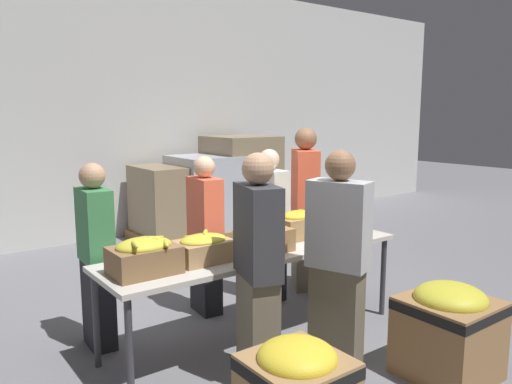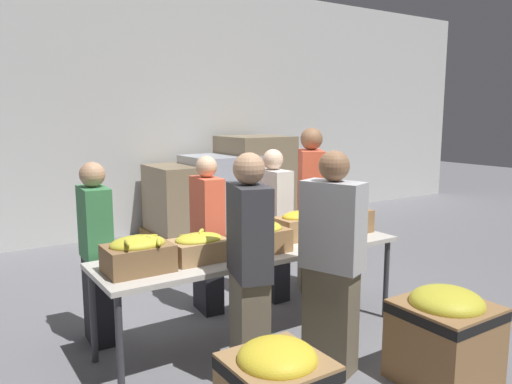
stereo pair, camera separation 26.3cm
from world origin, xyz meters
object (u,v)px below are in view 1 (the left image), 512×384
banana_box_4 (345,217)px  volunteer_4 (269,225)px  pallet_stack_0 (171,203)px  sorting_table (256,255)px  banana_box_3 (300,224)px  pallet_stack_1 (241,184)px  donation_bin_1 (448,328)px  volunteer_3 (338,262)px  volunteer_1 (305,210)px  pallet_stack_2 (206,196)px  volunteer_2 (96,257)px  banana_box_2 (265,236)px  volunteer_5 (258,271)px  volunteer_0 (205,236)px  banana_box_0 (144,255)px  banana_box_1 (204,248)px

banana_box_4 → volunteer_4: size_ratio=0.27×
banana_box_4 → pallet_stack_0: bearing=91.2°
sorting_table → banana_box_3: (0.56, 0.08, 0.18)m
sorting_table → pallet_stack_1: bearing=56.8°
donation_bin_1 → volunteer_4: bearing=92.2°
banana_box_4 → volunteer_3: (-0.88, -0.76, -0.10)m
volunteer_1 → pallet_stack_2: (0.38, 2.71, -0.26)m
sorting_table → pallet_stack_0: pallet_stack_0 is taller
volunteer_2 → volunteer_4: (1.80, 0.03, 0.02)m
banana_box_4 → pallet_stack_0: (-0.07, 3.50, -0.37)m
banana_box_2 → pallet_stack_2: pallet_stack_2 is taller
banana_box_2 → pallet_stack_0: bearing=75.0°
pallet_stack_0 → volunteer_5: bearing=-109.0°
volunteer_5 → banana_box_2: bearing=-25.5°
banana_box_4 → volunteer_5: volunteer_5 is taller
banana_box_2 → volunteer_0: volunteer_0 is taller
volunteer_0 → donation_bin_1: (0.79, -2.10, -0.38)m
sorting_table → volunteer_1: 1.38m
volunteer_3 → pallet_stack_0: size_ratio=1.46×
volunteer_0 → pallet_stack_0: bearing=164.8°
donation_bin_1 → pallet_stack_0: size_ratio=0.62×
banana_box_3 → pallet_stack_2: (1.01, 3.33, -0.30)m
banana_box_2 → volunteer_5: (-0.44, -0.48, -0.09)m
banana_box_0 → banana_box_4: bearing=1.5°
banana_box_3 → volunteer_4: volunteer_4 is taller
pallet_stack_0 → pallet_stack_1: bearing=-2.3°
volunteer_2 → pallet_stack_2: volunteer_2 is taller
banana_box_3 → volunteer_3: 0.92m
volunteer_0 → banana_box_2: bearing=10.7°
banana_box_0 → volunteer_3: (1.21, -0.71, -0.10)m
banana_box_2 → volunteer_2: 1.39m
volunteer_1 → donation_bin_1: (-0.44, -2.05, -0.51)m
banana_box_4 → volunteer_0: 1.35m
volunteer_4 → volunteer_1: bearing=91.4°
pallet_stack_1 → pallet_stack_2: pallet_stack_1 is taller
banana_box_4 → volunteer_4: volunteer_4 is taller
volunteer_0 → volunteer_5: 1.37m
banana_box_2 → volunteer_3: (0.16, -0.67, -0.09)m
sorting_table → banana_box_2: banana_box_2 is taller
pallet_stack_2 → donation_bin_1: bearing=-99.7°
banana_box_1 → banana_box_3: size_ratio=0.92×
banana_box_1 → volunteer_0: volunteer_0 is taller
banana_box_1 → pallet_stack_2: pallet_stack_2 is taller
volunteer_3 → sorting_table: bearing=-7.3°
banana_box_3 → volunteer_2: size_ratio=0.30×
sorting_table → volunteer_3: bearing=-76.3°
volunteer_3 → volunteer_5: (-0.60, 0.19, -0.00)m
banana_box_0 → volunteer_5: bearing=-40.0°
banana_box_0 → volunteer_4: size_ratio=0.30×
volunteer_0 → volunteer_5: bearing=-9.8°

